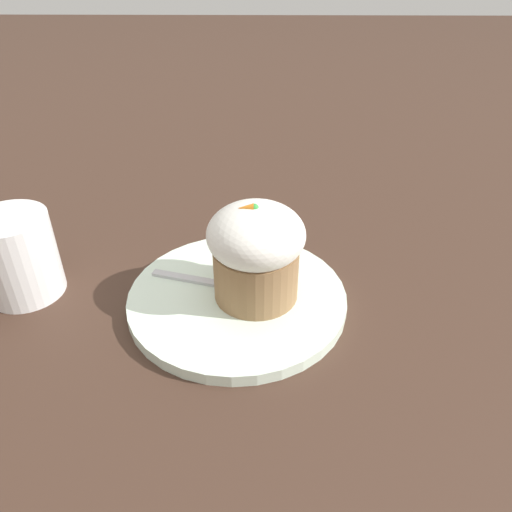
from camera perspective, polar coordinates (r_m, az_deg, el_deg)
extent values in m
plane|color=#3D281E|center=(0.58, -2.14, -5.41)|extent=(4.00, 4.00, 0.00)
cylinder|color=silver|center=(0.57, -2.15, -4.87)|extent=(0.25, 0.25, 0.01)
cylinder|color=olive|center=(0.55, 0.00, -1.80)|extent=(0.09, 0.09, 0.06)
ellipsoid|color=white|center=(0.52, 0.00, 2.51)|extent=(0.10, 0.10, 0.06)
cone|color=orange|center=(0.51, -1.17, 5.54)|extent=(0.02, 0.01, 0.01)
sphere|color=green|center=(0.51, -0.18, 5.54)|extent=(0.01, 0.01, 0.01)
cube|color=#B7B7BC|center=(0.59, -7.37, -2.64)|extent=(0.10, 0.04, 0.00)
ellipsoid|color=#B7B7BC|center=(0.57, -1.61, -3.57)|extent=(0.05, 0.04, 0.01)
cylinder|color=white|center=(0.63, -25.58, -0.01)|extent=(0.09, 0.09, 0.10)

